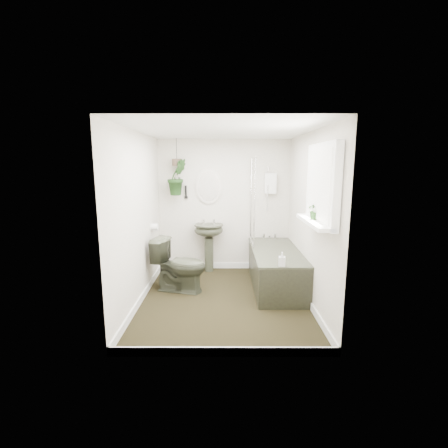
{
  "coord_description": "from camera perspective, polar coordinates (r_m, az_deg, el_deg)",
  "views": [
    {
      "loc": [
        0.01,
        -4.31,
        1.87
      ],
      "look_at": [
        0.0,
        0.15,
        1.05
      ],
      "focal_mm": 26.0,
      "sensor_mm": 36.0,
      "label": 1
    }
  ],
  "objects": [
    {
      "name": "shower_box",
      "position": [
        5.71,
        8.14,
        7.1
      ],
      "size": [
        0.2,
        0.1,
        0.35
      ],
      "primitive_type": "cube",
      "color": "white",
      "rests_on": "wall_back"
    },
    {
      "name": "bathtub",
      "position": [
        5.12,
        9.08,
        -7.68
      ],
      "size": [
        0.72,
        1.72,
        0.58
      ],
      "primitive_type": null,
      "color": "#353829",
      "rests_on": "floor"
    },
    {
      "name": "wall_back",
      "position": [
        5.76,
        0.03,
        3.24
      ],
      "size": [
        2.3,
        0.02,
        2.3
      ],
      "primitive_type": "cube",
      "color": "silver",
      "rests_on": "ground"
    },
    {
      "name": "window_recess",
      "position": [
        3.77,
        16.88,
        6.64
      ],
      "size": [
        0.08,
        1.0,
        0.9
      ],
      "primitive_type": "cube",
      "color": "white",
      "rests_on": "wall_right"
    },
    {
      "name": "wall_sconce",
      "position": [
        5.73,
        -6.72,
        5.64
      ],
      "size": [
        0.04,
        0.04,
        0.22
      ],
      "primitive_type": "cylinder",
      "color": "black",
      "rests_on": "wall_back"
    },
    {
      "name": "sill_plant",
      "position": [
        3.85,
        15.83,
        2.38
      ],
      "size": [
        0.22,
        0.2,
        0.22
      ],
      "primitive_type": "imported",
      "rotation": [
        0.0,
        0.0,
        0.15
      ],
      "color": "black",
      "rests_on": "window_sill"
    },
    {
      "name": "hanging_pot",
      "position": [
        5.62,
        -8.3,
        10.68
      ],
      "size": [
        0.16,
        0.16,
        0.12
      ],
      "primitive_type": "cylinder",
      "color": "#4C3B2E",
      "rests_on": "ceiling"
    },
    {
      "name": "hanging_plant",
      "position": [
        5.62,
        -8.23,
        8.17
      ],
      "size": [
        0.43,
        0.41,
        0.61
      ],
      "primitive_type": "imported",
      "rotation": [
        0.0,
        0.0,
        0.57
      ],
      "color": "black",
      "rests_on": "ceiling"
    },
    {
      "name": "soap_bottle",
      "position": [
        4.26,
        10.16,
        -6.09
      ],
      "size": [
        0.09,
        0.09,
        0.18
      ],
      "primitive_type": "imported",
      "rotation": [
        0.0,
        0.0,
        -0.13
      ],
      "color": "black",
      "rests_on": "bathtub"
    },
    {
      "name": "wall_front",
      "position": [
        2.99,
        -0.07,
        -3.52
      ],
      "size": [
        2.3,
        0.02,
        2.3
      ],
      "primitive_type": "cube",
      "color": "silver",
      "rests_on": "ground"
    },
    {
      "name": "ceiling",
      "position": [
        4.33,
        -0.0,
        16.26
      ],
      "size": [
        2.3,
        2.8,
        0.02
      ],
      "primitive_type": "cube",
      "color": "white",
      "rests_on": "ground"
    },
    {
      "name": "window_sill",
      "position": [
        3.8,
        15.54,
        0.35
      ],
      "size": [
        0.18,
        1.0,
        0.04
      ],
      "primitive_type": "cube",
      "color": "white",
      "rests_on": "wall_right"
    },
    {
      "name": "skirting",
      "position": [
        4.68,
        -0.0,
        -12.48
      ],
      "size": [
        2.3,
        2.8,
        0.1
      ],
      "primitive_type": "cube",
      "color": "white",
      "rests_on": "floor"
    },
    {
      "name": "oval_mirror",
      "position": [
        5.7,
        -2.7,
        6.68
      ],
      "size": [
        0.46,
        0.03,
        0.62
      ],
      "primitive_type": "ellipsoid",
      "color": "beige",
      "rests_on": "wall_back"
    },
    {
      "name": "window_blinds",
      "position": [
        3.76,
        16.22,
        6.66
      ],
      "size": [
        0.01,
        0.86,
        0.76
      ],
      "primitive_type": "cube",
      "color": "white",
      "rests_on": "wall_right"
    },
    {
      "name": "toilet_roll_holder",
      "position": [
        5.22,
        -12.15,
        -0.52
      ],
      "size": [
        0.11,
        0.11,
        0.11
      ],
      "primitive_type": "cylinder",
      "rotation": [
        0.0,
        1.57,
        0.0
      ],
      "color": "white",
      "rests_on": "wall_left"
    },
    {
      "name": "pedestal_sink",
      "position": [
        5.74,
        -2.67,
        -4.16
      ],
      "size": [
        0.56,
        0.5,
        0.85
      ],
      "primitive_type": null,
      "rotation": [
        0.0,
        0.0,
        0.16
      ],
      "color": "#353829",
      "rests_on": "floor"
    },
    {
      "name": "wall_left",
      "position": [
        4.52,
        -14.87,
        0.91
      ],
      "size": [
        0.02,
        2.8,
        2.3
      ],
      "primitive_type": "cube",
      "color": "silver",
      "rests_on": "ground"
    },
    {
      "name": "wall_right",
      "position": [
        4.52,
        14.88,
        0.9
      ],
      "size": [
        0.02,
        2.8,
        2.3
      ],
      "primitive_type": "cube",
      "color": "silver",
      "rests_on": "ground"
    },
    {
      "name": "toilet",
      "position": [
        4.91,
        -7.78,
        -7.12
      ],
      "size": [
        0.87,
        0.62,
        0.8
      ],
      "primitive_type": "imported",
      "rotation": [
        0.0,
        0.0,
        1.33
      ],
      "color": "#353829",
      "rests_on": "floor"
    },
    {
      "name": "bath_screen",
      "position": [
        5.35,
        5.07,
        4.05
      ],
      "size": [
        0.04,
        0.72,
        1.4
      ],
      "primitive_type": null,
      "color": "silver",
      "rests_on": "bathtub"
    },
    {
      "name": "floor",
      "position": [
        4.7,
        -0.0,
        -13.16
      ],
      "size": [
        2.3,
        2.8,
        0.02
      ],
      "primitive_type": "cube",
      "color": "black",
      "rests_on": "ground"
    }
  ]
}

